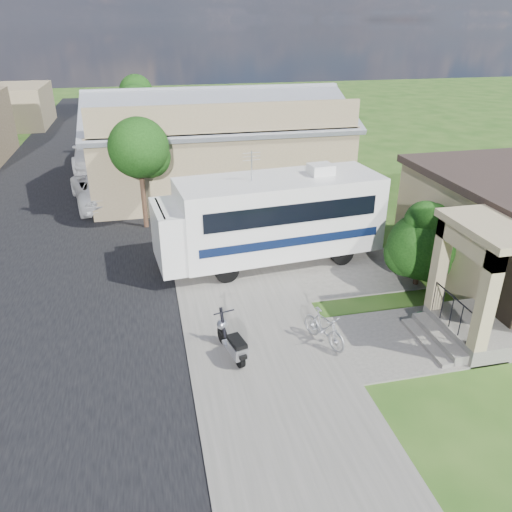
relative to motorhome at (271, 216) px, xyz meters
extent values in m
plane|color=#214813|center=(-0.53, -4.66, -1.73)|extent=(120.00, 120.00, 0.00)
cube|color=black|center=(-8.03, 5.34, -1.72)|extent=(9.00, 80.00, 0.02)
cube|color=#5A5751|center=(-1.53, 5.34, -1.70)|extent=(4.00, 80.00, 0.06)
cube|color=#5A5751|center=(0.97, -0.16, -1.71)|extent=(7.00, 6.00, 0.05)
cube|color=#5A5751|center=(2.47, -5.66, -1.71)|extent=(4.00, 3.00, 0.05)
cube|color=black|center=(4.95, -1.96, -0.03)|extent=(0.04, 1.10, 1.20)
cube|color=black|center=(4.95, -5.96, -0.18)|extent=(0.04, 0.95, 2.10)
cube|color=#5A5751|center=(4.17, -5.96, -1.48)|extent=(1.60, 2.40, 0.50)
cube|color=#5A5751|center=(3.17, -5.96, -1.57)|extent=(0.40, 2.16, 0.32)
cube|color=#5A5751|center=(2.82, -5.96, -1.65)|extent=(0.35, 2.16, 0.16)
cube|color=#9C8A62|center=(3.55, -4.93, 0.12)|extent=(0.35, 0.35, 2.70)
cube|color=#9C8A62|center=(3.55, -6.98, 0.12)|extent=(0.35, 0.35, 2.70)
cube|color=#9C8A62|center=(3.55, -5.96, 1.22)|extent=(0.35, 2.40, 0.50)
cube|color=#9C8A62|center=(4.37, -5.96, 1.57)|extent=(2.10, 2.70, 0.20)
cylinder|color=black|center=(3.42, -5.96, -0.33)|extent=(0.04, 1.70, 0.04)
cube|color=#7E6A4F|center=(-0.53, 9.34, 0.07)|extent=(12.00, 8.00, 3.60)
cube|color=slate|center=(-0.53, 7.34, 2.42)|extent=(12.50, 4.40, 1.78)
cube|color=slate|center=(-0.53, 11.34, 2.42)|extent=(12.50, 4.40, 1.78)
cube|color=slate|center=(-0.53, 9.34, 3.12)|extent=(12.50, 0.50, 0.22)
cube|color=#7E6A4F|center=(-0.53, 5.44, 2.42)|extent=(11.76, 0.20, 1.30)
cylinder|color=#322116|center=(-4.33, 4.34, -0.16)|extent=(0.20, 0.20, 3.15)
sphere|color=black|center=(-4.33, 4.34, 1.64)|extent=(2.40, 2.40, 2.40)
sphere|color=black|center=(-3.93, 4.54, 1.19)|extent=(1.68, 1.68, 1.68)
cylinder|color=#322116|center=(-4.33, 14.34, -0.09)|extent=(0.20, 0.20, 3.29)
sphere|color=black|center=(-4.33, 14.34, 1.79)|extent=(2.40, 2.40, 2.40)
sphere|color=black|center=(-3.93, 14.54, 1.32)|extent=(1.68, 1.68, 1.68)
cylinder|color=#322116|center=(-4.33, 23.34, -0.23)|extent=(0.20, 0.20, 3.01)
sphere|color=black|center=(-4.33, 23.34, 1.49)|extent=(2.40, 2.40, 2.40)
sphere|color=black|center=(-3.93, 23.54, 1.06)|extent=(1.68, 1.68, 1.68)
cube|color=silver|center=(0.30, 0.03, 0.03)|extent=(7.28, 3.21, 2.62)
cube|color=silver|center=(-3.62, -0.36, -0.27)|extent=(1.04, 2.46, 2.02)
cube|color=black|center=(-3.80, -0.38, 0.29)|extent=(0.27, 2.14, 0.91)
cube|color=black|center=(0.43, -1.24, 0.51)|extent=(5.98, 0.62, 0.66)
cube|color=black|center=(0.17, 1.30, 0.51)|extent=(5.98, 0.62, 0.66)
cube|color=black|center=(0.43, -1.24, -0.49)|extent=(6.33, 0.65, 0.30)
cube|color=black|center=(0.17, 1.30, -0.49)|extent=(6.33, 0.65, 0.30)
cube|color=silver|center=(1.81, 0.18, 1.53)|extent=(0.87, 0.78, 0.35)
cylinder|color=#A1A3A9|center=(-0.70, -0.07, 1.85)|extent=(0.04, 0.04, 1.01)
cylinder|color=black|center=(-1.84, -1.30, -1.28)|extent=(0.83, 0.36, 0.81)
cylinder|color=black|center=(-2.06, 0.91, -1.28)|extent=(0.83, 0.36, 0.81)
cylinder|color=black|center=(2.38, -0.88, -1.28)|extent=(0.83, 0.36, 0.81)
cylinder|color=black|center=(2.16, 1.33, -1.28)|extent=(0.83, 0.36, 0.81)
cylinder|color=#322116|center=(4.23, -2.82, -1.30)|extent=(0.17, 0.17, 0.86)
sphere|color=black|center=(4.23, -2.82, -0.33)|extent=(2.15, 2.15, 2.15)
sphere|color=black|center=(4.66, -2.50, 0.10)|extent=(1.72, 1.72, 1.72)
sphere|color=black|center=(3.91, -2.61, -0.66)|extent=(1.51, 1.51, 1.51)
sphere|color=black|center=(4.45, -3.14, -0.76)|extent=(1.29, 1.29, 1.29)
sphere|color=black|center=(4.23, -2.82, 0.53)|extent=(1.29, 1.29, 1.29)
cylinder|color=black|center=(-2.27, -5.84, -1.44)|extent=(0.22, 0.47, 0.46)
cylinder|color=black|center=(-2.53, -4.72, -1.44)|extent=(0.22, 0.47, 0.46)
cube|color=#A1A3A9|center=(-2.39, -5.33, -1.38)|extent=(0.43, 0.63, 0.08)
cube|color=#A1A3A9|center=(-2.29, -5.74, -1.24)|extent=(0.47, 0.64, 0.31)
cube|color=black|center=(-2.30, -5.69, -1.03)|extent=(0.44, 0.68, 0.12)
cube|color=black|center=(-2.23, -5.99, -1.26)|extent=(0.23, 0.24, 0.10)
cylinder|color=black|center=(-2.51, -4.80, -1.03)|extent=(0.16, 0.36, 0.87)
sphere|color=#A1A3A9|center=(-2.53, -4.72, -1.10)|extent=(0.29, 0.29, 0.29)
sphere|color=black|center=(-2.54, -4.64, -1.10)|extent=(0.12, 0.12, 0.12)
cylinder|color=black|center=(-2.49, -4.88, -0.63)|extent=(0.57, 0.17, 0.04)
cube|color=black|center=(-2.53, -4.72, -1.32)|extent=(0.21, 0.32, 0.06)
imported|color=#A1A3A9|center=(0.11, -5.34, -1.25)|extent=(1.02, 1.66, 0.96)
imported|color=silver|center=(-6.30, 8.00, -0.99)|extent=(3.44, 5.71, 1.48)
imported|color=silver|center=(-6.91, 15.26, -0.80)|extent=(2.86, 6.54, 1.87)
cylinder|color=#14662D|center=(3.31, -4.91, -1.64)|extent=(0.43, 0.43, 0.19)
camera|label=1|loc=(-4.09, -15.83, 6.21)|focal=35.00mm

